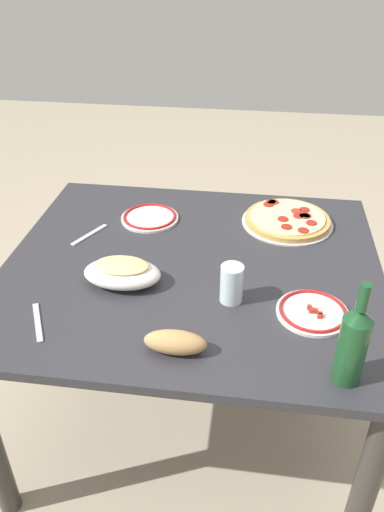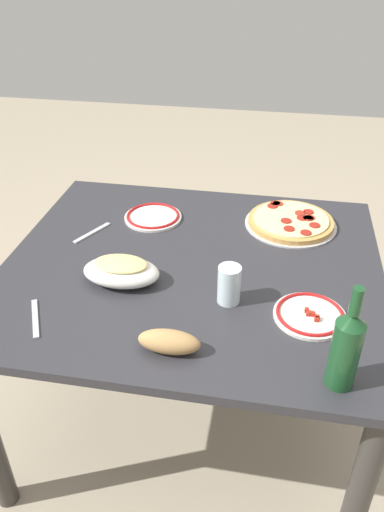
# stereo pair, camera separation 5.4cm
# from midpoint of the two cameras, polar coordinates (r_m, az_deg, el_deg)

# --- Properties ---
(ground_plane) EXTENTS (8.00, 8.00, 0.00)m
(ground_plane) POSITION_cam_midpoint_polar(r_m,az_deg,el_deg) (2.15, 0.75, -17.00)
(ground_plane) COLOR tan
(ground_plane) RESTS_ON ground
(dining_table) EXTENTS (1.23, 1.08, 0.72)m
(dining_table) POSITION_cam_midpoint_polar(r_m,az_deg,el_deg) (1.72, 0.90, -3.81)
(dining_table) COLOR #2D2D33
(dining_table) RESTS_ON ground
(pepperoni_pizza) EXTENTS (0.34, 0.34, 0.03)m
(pepperoni_pizza) POSITION_cam_midpoint_polar(r_m,az_deg,el_deg) (1.91, 11.86, 3.81)
(pepperoni_pizza) COLOR #B7B7BC
(pepperoni_pizza) RESTS_ON dining_table
(baked_pasta_dish) EXTENTS (0.24, 0.15, 0.08)m
(baked_pasta_dish) POSITION_cam_midpoint_polar(r_m,az_deg,el_deg) (1.57, -7.00, -1.62)
(baked_pasta_dish) COLOR white
(baked_pasta_dish) RESTS_ON dining_table
(wine_bottle) EXTENTS (0.07, 0.07, 0.29)m
(wine_bottle) POSITION_cam_midpoint_polar(r_m,az_deg,el_deg) (1.25, 18.14, -9.82)
(wine_bottle) COLOR #194723
(wine_bottle) RESTS_ON dining_table
(water_glass) EXTENTS (0.07, 0.07, 0.12)m
(water_glass) POSITION_cam_midpoint_polar(r_m,az_deg,el_deg) (1.47, 5.24, -3.23)
(water_glass) COLOR silver
(water_glass) RESTS_ON dining_table
(side_plate_near) EXTENTS (0.22, 0.22, 0.02)m
(side_plate_near) POSITION_cam_midpoint_polar(r_m,az_deg,el_deg) (1.92, -3.61, 4.45)
(side_plate_near) COLOR white
(side_plate_near) RESTS_ON dining_table
(side_plate_far) EXTENTS (0.21, 0.21, 0.02)m
(side_plate_far) POSITION_cam_midpoint_polar(r_m,az_deg,el_deg) (1.48, 14.15, -6.44)
(side_plate_far) COLOR white
(side_plate_far) RESTS_ON dining_table
(bread_loaf) EXTENTS (0.17, 0.07, 0.06)m
(bread_loaf) POSITION_cam_midpoint_polar(r_m,az_deg,el_deg) (1.32, -1.41, -9.64)
(bread_loaf) COLOR tan
(bread_loaf) RESTS_ON dining_table
(fork_left) EXTENTS (0.09, 0.16, 0.00)m
(fork_left) POSITION_cam_midpoint_polar(r_m,az_deg,el_deg) (1.85, -10.37, 2.59)
(fork_left) COLOR #B7B7BC
(fork_left) RESTS_ON dining_table
(fork_right) EXTENTS (0.09, 0.16, 0.00)m
(fork_right) POSITION_cam_midpoint_polar(r_m,az_deg,el_deg) (1.50, -16.24, -6.76)
(fork_right) COLOR #B7B7BC
(fork_right) RESTS_ON dining_table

